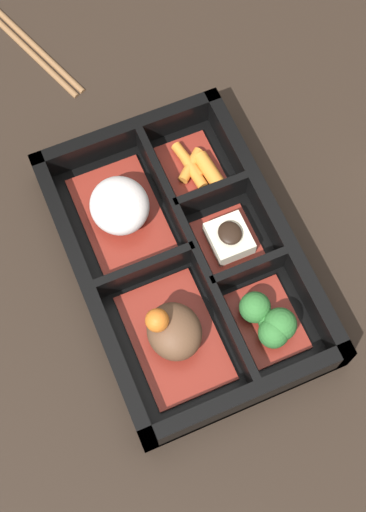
{
  "coord_description": "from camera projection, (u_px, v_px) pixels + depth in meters",
  "views": [
    {
      "loc": [
        -0.24,
        0.1,
        0.67
      ],
      "look_at": [
        0.0,
        0.0,
        0.03
      ],
      "focal_mm": 50.0,
      "sensor_mm": 36.0,
      "label": 1
    }
  ],
  "objects": [
    {
      "name": "ground_plane",
      "position": [
        183.0,
        265.0,
        0.72
      ],
      "size": [
        3.0,
        3.0,
        0.0
      ],
      "primitive_type": "plane",
      "color": "black"
    },
    {
      "name": "bento_base",
      "position": [
        183.0,
        264.0,
        0.71
      ],
      "size": [
        0.31,
        0.21,
        0.01
      ],
      "color": "black",
      "rests_on": "ground_plane"
    },
    {
      "name": "bowl_carrots",
      "position": [
        195.0,
        168.0,
        0.74
      ],
      "size": [
        0.07,
        0.06,
        0.02
      ],
      "color": "maroon",
      "rests_on": "bento_base"
    },
    {
      "name": "bowl_stew",
      "position": [
        173.0,
        333.0,
        0.66
      ],
      "size": [
        0.12,
        0.08,
        0.06
      ],
      "color": "maroon",
      "rests_on": "bento_base"
    },
    {
      "name": "bowl_rice",
      "position": [
        120.0,
        208.0,
        0.71
      ],
      "size": [
        0.12,
        0.08,
        0.05
      ],
      "color": "maroon",
      "rests_on": "bento_base"
    },
    {
      "name": "chopsticks",
      "position": [
        15.0,
        31.0,
        0.82
      ],
      "size": [
        0.22,
        0.09,
        0.01
      ],
      "color": "brown",
      "rests_on": "ground_plane"
    },
    {
      "name": "bowl_greens",
      "position": [
        269.0,
        321.0,
        0.67
      ],
      "size": [
        0.08,
        0.06,
        0.04
      ],
      "color": "maroon",
      "rests_on": "bento_base"
    },
    {
      "name": "bowl_tofu",
      "position": [
        227.0,
        235.0,
        0.71
      ],
      "size": [
        0.07,
        0.06,
        0.03
      ],
      "color": "maroon",
      "rests_on": "bento_base"
    },
    {
      "name": "bento_rim",
      "position": [
        186.0,
        256.0,
        0.7
      ],
      "size": [
        0.31,
        0.21,
        0.04
      ],
      "color": "black",
      "rests_on": "ground_plane"
    }
  ]
}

